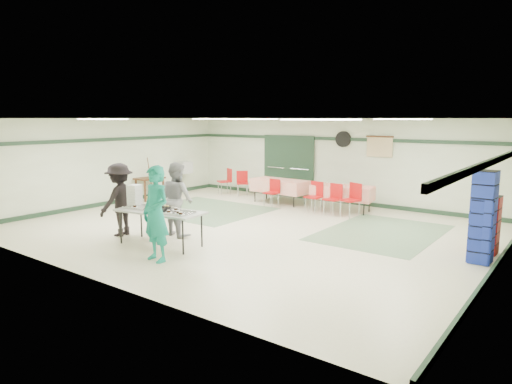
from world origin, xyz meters
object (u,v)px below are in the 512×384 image
Objects in this scene: chair_a at (334,196)px; chair_d at (273,190)px; chair_loose_b at (227,179)px; chair_c at (353,196)px; chair_loose_a at (242,181)px; crate_stack_blue_a at (483,217)px; volunteer_grey at (177,199)px; crate_stack_red at (489,225)px; chair_b at (315,193)px; printer_table at (150,181)px; serving_table at (160,212)px; volunteer_dark at (120,200)px; dining_table_b at (280,186)px; crate_stack_blue_b at (482,231)px; dining_table_a at (342,192)px; office_printer at (183,167)px; volunteer_teal at (156,214)px.

chair_a is 1.04× the size of chair_d.
chair_c is at bearing 21.05° from chair_loose_b.
crate_stack_blue_a reaches higher than chair_loose_a.
crate_stack_blue_a is (6.10, 1.95, 0.02)m from volunteer_grey.
chair_d is at bearing 166.16° from crate_stack_red.
printer_table is (-5.46, -1.50, 0.10)m from chair_b.
serving_table is 1.39m from volunteer_dark.
dining_table_b is at bearing 175.88° from chair_a.
volunteer_dark is 7.96m from crate_stack_red.
crate_stack_red is 10.30m from printer_table.
volunteer_dark reaches higher than crate_stack_blue_b.
crate_stack_blue_a reaches higher than dining_table_b.
crate_stack_red is (6.10, 2.68, -0.26)m from volunteer_grey.
printer_table is (-4.20, 2.75, -0.21)m from volunteer_grey.
dining_table_b is 2.18× the size of chair_loose_a.
serving_table is 1.17× the size of crate_stack_blue_a.
chair_c is 4.79m from chair_loose_a.
volunteer_dark is 6.14m from chair_c.
volunteer_dark reaches higher than chair_loose_a.
serving_table is 6.62m from chair_loose_a.
dining_table_b is (-2.20, -0.00, 0.00)m from dining_table_a.
volunteer_dark is 5.84m from chair_a.
chair_a is 0.50× the size of crate_stack_blue_a.
chair_a is at bearing 3.47° from chair_d.
chair_b is 0.94× the size of printer_table.
crate_stack_blue_b reaches higher than office_printer.
crate_stack_blue_a is 0.78m from crate_stack_red.
crate_stack_blue_b is at bearing -64.36° from chair_loose_a.
crate_stack_blue_a reaches higher than chair_loose_b.
chair_loose_b is at bearing 160.55° from crate_stack_blue_b.
volunteer_teal is 6.00m from chair_d.
crate_stack_blue_b is 1.29× the size of printer_table.
dining_table_a is 0.81m from chair_b.
chair_b is (0.15, 5.84, -0.37)m from volunteer_teal.
volunteer_dark is 7.66m from crate_stack_blue_b.
chair_b is at bearing -58.93° from chair_loose_a.
crate_stack_blue_a reaches higher than chair_d.
chair_d is (-1.33, 5.84, -0.40)m from volunteer_teal.
chair_d is at bearing 23.27° from printer_table.
crate_stack_blue_b is (4.84, -2.30, 0.07)m from chair_b.
crate_stack_blue_a is at bearing -22.00° from chair_b.
office_printer reaches higher than dining_table_b.
chair_loose_a is 3.20m from printer_table.
chair_c is (0.59, -0.56, 0.01)m from dining_table_a.
chair_a reaches higher than serving_table.
dining_table_a is at bearing 102.96° from chair_a.
volunteer_dark is 1.90× the size of chair_b.
chair_a is 4.24m from chair_loose_a.
volunteer_teal is at bearing -144.59° from crate_stack_blue_a.
chair_c reaches higher than chair_loose_a.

